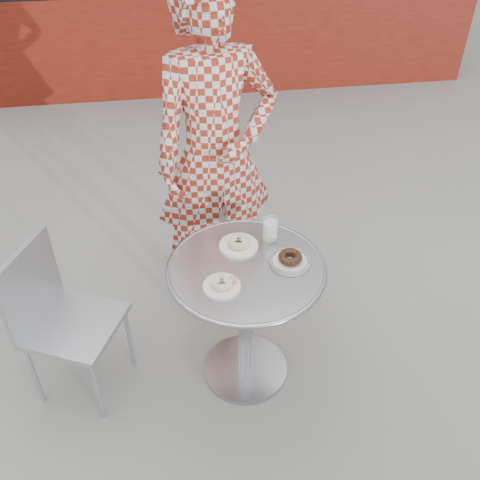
{
  "coord_description": "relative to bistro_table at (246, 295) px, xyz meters",
  "views": [
    {
      "loc": [
        -0.26,
        -1.8,
        2.32
      ],
      "look_at": [
        0.02,
        0.08,
        0.81
      ],
      "focal_mm": 40.0,
      "sensor_mm": 36.0,
      "label": 1
    }
  ],
  "objects": [
    {
      "name": "seated_person",
      "position": [
        -0.05,
        0.69,
        0.37
      ],
      "size": [
        0.75,
        0.57,
        1.84
      ],
      "primitive_type": "imported",
      "rotation": [
        0.0,
        0.0,
        0.21
      ],
      "color": "maroon",
      "rests_on": "ground"
    },
    {
      "name": "plate_checker",
      "position": [
        0.2,
        0.0,
        0.19
      ],
      "size": [
        0.19,
        0.19,
        0.05
      ],
      "rotation": [
        0.0,
        0.0,
        -0.39
      ],
      "color": "white",
      "rests_on": "bistro_table"
    },
    {
      "name": "plate_far",
      "position": [
        -0.01,
        0.15,
        0.2
      ],
      "size": [
        0.18,
        0.18,
        0.05
      ],
      "rotation": [
        0.0,
        0.0,
        -0.23
      ],
      "color": "white",
      "rests_on": "bistro_table"
    },
    {
      "name": "milk_cup",
      "position": [
        0.14,
        0.18,
        0.23
      ],
      "size": [
        0.07,
        0.07,
        0.12
      ],
      "rotation": [
        0.0,
        0.0,
        -0.0
      ],
      "color": "white",
      "rests_on": "bistro_table"
    },
    {
      "name": "plate_near",
      "position": [
        -0.12,
        -0.11,
        0.2
      ],
      "size": [
        0.16,
        0.16,
        0.04
      ],
      "rotation": [
        0.0,
        0.0,
        -0.09
      ],
      "color": "white",
      "rests_on": "bistro_table"
    },
    {
      "name": "chair_far",
      "position": [
        -0.03,
        0.87,
        -0.31
      ],
      "size": [
        0.5,
        0.5,
        0.79
      ],
      "rotation": [
        0.0,
        0.0,
        2.74
      ],
      "color": "#ACAEB4",
      "rests_on": "ground"
    },
    {
      "name": "ground",
      "position": [
        -0.03,
        0.03,
        -0.56
      ],
      "size": [
        60.0,
        60.0,
        0.0
      ],
      "primitive_type": "plane",
      "color": "gray",
      "rests_on": "ground"
    },
    {
      "name": "chair_left",
      "position": [
        -0.83,
        0.06,
        -0.3
      ],
      "size": [
        0.53,
        0.53,
        0.84
      ],
      "rotation": [
        0.0,
        0.0,
        1.14
      ],
      "color": "#ACAEB4",
      "rests_on": "ground"
    },
    {
      "name": "bistro_table",
      "position": [
        0.0,
        0.0,
        0.0
      ],
      "size": [
        0.73,
        0.73,
        0.74
      ],
      "rotation": [
        0.0,
        0.0,
        -0.17
      ],
      "color": "#B8B8BD",
      "rests_on": "ground"
    }
  ]
}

